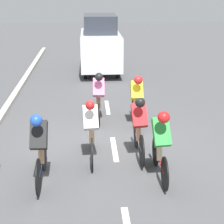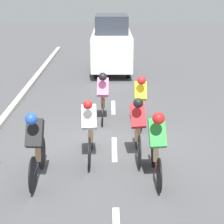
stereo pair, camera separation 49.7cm
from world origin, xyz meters
TOP-DOWN VIEW (x-y plane):
  - ground_plane at (0.00, 0.00)m, footprint 60.00×60.00m
  - lane_stripe_mid at (0.00, 0.36)m, footprint 0.12×1.40m
  - lane_stripe_far at (0.00, -2.84)m, footprint 0.12×1.40m
  - cyclist_pink at (0.31, -1.65)m, footprint 0.33×1.63m
  - cyclist_yellow at (-0.72, -1.22)m, footprint 0.33×1.69m
  - cyclist_white at (0.55, 0.91)m, footprint 0.35×1.75m
  - cyclist_black at (1.57, 1.88)m, footprint 0.33×1.71m
  - cyclist_green at (-0.82, 1.86)m, footprint 0.35×1.70m
  - cyclist_red at (-0.52, 0.86)m, footprint 0.36×1.74m
  - support_car at (0.03, -7.99)m, footprint 1.70×3.85m

SIDE VIEW (x-z plane):
  - ground_plane at x=0.00m, z-range 0.00..0.00m
  - lane_stripe_mid at x=0.00m, z-range 0.00..0.01m
  - lane_stripe_far at x=0.00m, z-range 0.00..0.01m
  - cyclist_white at x=0.55m, z-range 0.02..1.50m
  - cyclist_yellow at x=-0.72m, z-range 0.04..1.53m
  - cyclist_pink at x=0.31m, z-range 0.04..1.52m
  - cyclist_red at x=-0.52m, z-range 0.02..1.54m
  - cyclist_black at x=1.57m, z-range 0.03..1.58m
  - cyclist_green at x=-0.82m, z-range 0.05..1.59m
  - support_car at x=0.03m, z-range -0.03..2.46m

